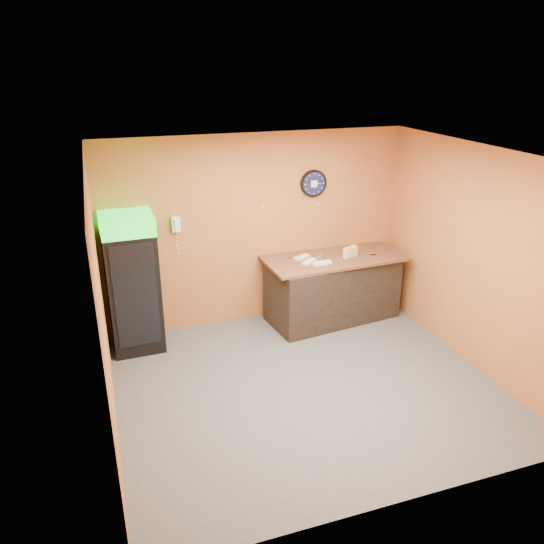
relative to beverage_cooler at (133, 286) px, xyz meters
name	(u,v)px	position (x,y,z in m)	size (l,w,h in m)	color
floor	(306,385)	(1.85, -1.61, -0.93)	(4.50, 4.50, 0.00)	#47474C
back_wall	(257,230)	(1.85, 0.39, 0.47)	(4.50, 0.02, 2.80)	#B26A32
left_wall	(102,308)	(-0.40, -1.61, 0.47)	(0.02, 4.00, 2.80)	#B26A32
right_wall	(474,258)	(4.10, -1.61, 0.47)	(0.02, 4.00, 2.80)	#B26A32
ceiling	(312,156)	(1.85, -1.61, 1.87)	(4.50, 4.00, 0.02)	white
beverage_cooler	(133,286)	(0.00, 0.00, 0.00)	(0.68, 0.70, 1.90)	black
prep_counter	(332,289)	(2.91, -0.04, -0.45)	(1.93, 0.86, 0.96)	black
wall_clock	(313,183)	(2.72, 0.36, 1.11)	(0.40, 0.06, 0.40)	black
wall_phone	(176,225)	(0.67, 0.34, 0.69)	(0.12, 0.10, 0.21)	white
butcher_paper	(334,258)	(2.91, -0.04, 0.06)	(2.06, 0.93, 0.04)	brown
sub_roll_stack	(350,252)	(3.15, -0.10, 0.15)	(0.25, 0.17, 0.15)	beige
wrapped_sandwich_left	(309,261)	(2.48, -0.13, 0.09)	(0.25, 0.10, 0.04)	white
wrapped_sandwich_mid	(322,263)	(2.63, -0.25, 0.09)	(0.27, 0.10, 0.04)	white
wrapped_sandwich_right	(302,257)	(2.44, 0.06, 0.09)	(0.25, 0.10, 0.04)	white
kitchen_tool	(321,256)	(2.71, 0.00, 0.11)	(0.06, 0.06, 0.06)	silver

